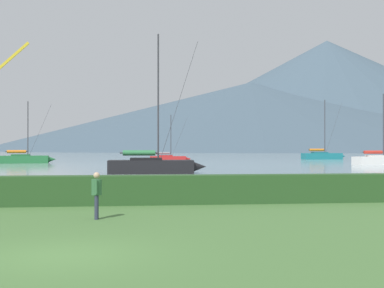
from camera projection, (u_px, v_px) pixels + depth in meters
name	position (u px, v px, depth m)	size (l,w,h in m)	color
ground_plane	(62.00, 256.00, 12.57)	(1000.00, 1000.00, 0.00)	#477038
harbor_water	(121.00, 155.00, 148.58)	(320.00, 246.00, 0.00)	#8C9EA3
hedge_line	(92.00, 190.00, 23.50)	(80.00, 1.20, 1.27)	#284C23
sailboat_slip_1	(24.00, 159.00, 80.72)	(8.45, 3.16, 9.29)	#236B38
sailboat_slip_2	(152.00, 165.00, 50.51)	(9.25, 3.07, 13.10)	black
sailboat_slip_3	(168.00, 158.00, 88.18)	(6.75, 2.12, 7.69)	red
sailboat_slip_4	(380.00, 160.00, 73.89)	(8.42, 3.33, 9.77)	white
sailboat_slip_7	(322.00, 156.00, 104.63)	(8.87, 3.15, 11.59)	#19707A
person_standing_walker	(97.00, 191.00, 18.90)	(0.36, 0.57, 1.65)	#2D3347
distant_hill_west_ridge	(250.00, 116.00, 367.30)	(349.43, 349.43, 46.04)	#425666
distant_hill_central_peak	(327.00, 95.00, 408.25)	(308.97, 308.97, 82.58)	#425666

